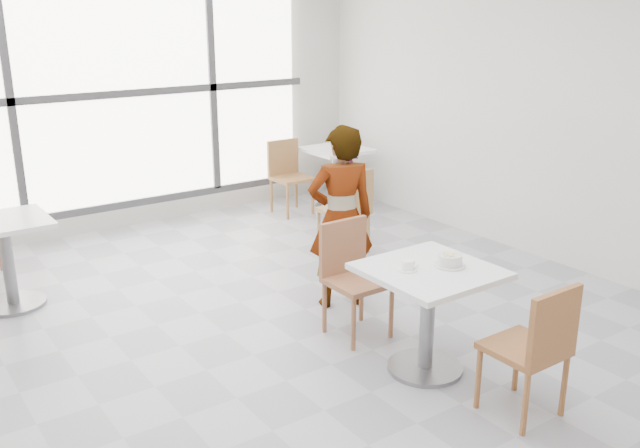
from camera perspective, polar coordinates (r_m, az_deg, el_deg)
floor at (r=5.27m, az=-1.91°, el=-9.61°), size 7.00×7.00×0.00m
wall_back at (r=7.91m, az=-16.38°, el=10.30°), size 6.00×0.00×6.00m
wall_right at (r=6.87m, az=19.61°, el=8.99°), size 0.00×7.00×7.00m
window at (r=7.85m, az=-16.22°, el=10.26°), size 4.60×0.07×2.52m
main_table at (r=4.71m, az=8.90°, el=-6.19°), size 0.80×0.80×0.75m
chair_near at (r=4.34m, az=17.38°, el=-9.36°), size 0.42×0.42×0.87m
chair_far at (r=5.23m, az=2.60°, el=-3.81°), size 0.42×0.42×0.87m
oatmeal_bowl at (r=4.67m, az=10.64°, el=-2.93°), size 0.21×0.21×0.10m
coffee_cup at (r=4.57m, az=7.24°, el=-3.42°), size 0.16×0.13×0.07m
person at (r=5.62m, az=1.74°, el=0.53°), size 0.64×0.53×1.52m
bg_table_left at (r=6.23m, az=-24.41°, el=-2.01°), size 0.70×0.70×0.75m
bg_table_right at (r=8.50m, az=1.32°, el=4.51°), size 0.70×0.70×0.75m
bg_chair_right_near at (r=6.90m, az=2.37°, el=1.53°), size 0.42×0.42×0.87m
bg_chair_right_far at (r=8.34m, az=-2.65°, el=4.34°), size 0.42×0.42×0.87m
plant_right at (r=8.94m, az=1.92°, el=4.25°), size 0.44×0.44×0.70m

